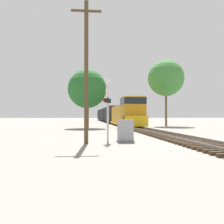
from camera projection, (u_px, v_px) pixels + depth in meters
ground_plane at (194, 144)px, 15.46m from camera, size 400.00×400.00×0.00m
rail_track_bed at (194, 141)px, 15.46m from camera, size 2.60×160.00×0.31m
freight_train at (110, 115)px, 66.36m from camera, size 2.91×69.25×4.17m
crossing_signal_near at (107, 103)px, 16.32m from camera, size 0.60×1.00×3.98m
relay_cabinet at (125, 131)px, 16.25m from camera, size 1.06×0.56×1.40m
utility_pole at (86, 69)px, 15.42m from camera, size 1.80×0.25×8.45m
tree_far_right at (87, 89)px, 35.29m from camera, size 5.21×5.21×7.90m
tree_mid_background at (166, 78)px, 41.95m from camera, size 5.79×5.79×10.61m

